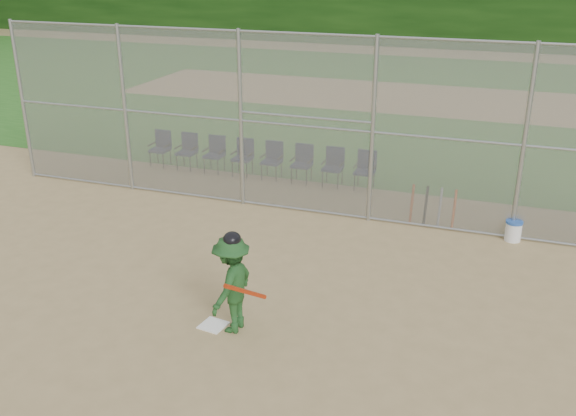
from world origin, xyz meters
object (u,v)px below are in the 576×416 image
(water_cooler, at_px, (513,231))
(chair_0, at_px, (160,149))
(batter_at_plate, at_px, (232,283))
(home_plate, at_px, (213,325))

(water_cooler, relative_size, chair_0, 0.45)
(batter_at_plate, relative_size, water_cooler, 3.86)
(home_plate, xyz_separation_m, chair_0, (-4.91, 6.93, 0.47))
(home_plate, xyz_separation_m, water_cooler, (4.39, 4.97, 0.21))
(water_cooler, bearing_deg, batter_at_plate, -129.33)
(batter_at_plate, height_order, chair_0, batter_at_plate)
(home_plate, xyz_separation_m, batter_at_plate, (0.34, 0.03, 0.80))
(batter_at_plate, distance_m, water_cooler, 6.42)
(water_cooler, bearing_deg, home_plate, -131.45)
(batter_at_plate, height_order, water_cooler, batter_at_plate)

